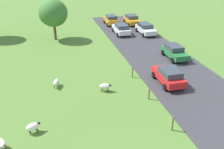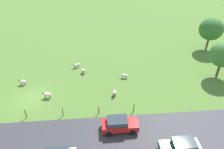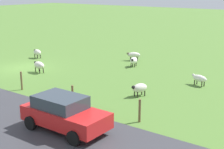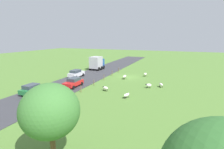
{
  "view_description": "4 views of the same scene",
  "coord_description": "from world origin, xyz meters",
  "px_view_note": "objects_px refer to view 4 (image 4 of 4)",
  "views": [
    {
      "loc": [
        -4.01,
        -8.45,
        11.61
      ],
      "look_at": [
        1.22,
        11.54,
        1.56
      ],
      "focal_mm": 40.55,
      "sensor_mm": 36.0,
      "label": 1
    },
    {
      "loc": [
        23.32,
        9.0,
        18.16
      ],
      "look_at": [
        -3.23,
        11.35,
        1.1
      ],
      "focal_mm": 33.33,
      "sensor_mm": 36.0,
      "label": 2
    },
    {
      "loc": [
        16.89,
        21.45,
        6.4
      ],
      "look_at": [
        0.37,
        9.21,
        0.98
      ],
      "focal_mm": 53.66,
      "sensor_mm": 36.0,
      "label": 3
    },
    {
      "loc": [
        -11.11,
        36.94,
        8.79
      ],
      "look_at": [
        1.27,
        6.64,
        1.8
      ],
      "focal_mm": 28.41,
      "sensor_mm": 36.0,
      "label": 4
    }
  ],
  "objects_px": {
    "car_6": "(73,82)",
    "sheep_3": "(105,88)",
    "sheep_4": "(149,85)",
    "tree_1": "(50,111)",
    "car_0": "(32,89)",
    "car_1": "(76,73)",
    "sheep_5": "(161,85)",
    "sheep_2": "(127,95)",
    "sheep_1": "(125,76)",
    "truck_0": "(97,63)",
    "sheep_0": "(145,74)"
  },
  "relations": [
    {
      "from": "car_6",
      "to": "sheep_3",
      "type": "bearing_deg",
      "value": 179.09
    },
    {
      "from": "sheep_4",
      "to": "tree_1",
      "type": "xyz_separation_m",
      "value": [
        2.77,
        21.25,
        3.35
      ]
    },
    {
      "from": "car_0",
      "to": "car_6",
      "type": "height_order",
      "value": "car_6"
    },
    {
      "from": "sheep_4",
      "to": "car_1",
      "type": "bearing_deg",
      "value": -7.84
    },
    {
      "from": "sheep_5",
      "to": "sheep_4",
      "type": "bearing_deg",
      "value": 32.63
    },
    {
      "from": "sheep_2",
      "to": "sheep_4",
      "type": "height_order",
      "value": "sheep_4"
    },
    {
      "from": "sheep_1",
      "to": "sheep_5",
      "type": "height_order",
      "value": "sheep_1"
    },
    {
      "from": "sheep_1",
      "to": "truck_0",
      "type": "height_order",
      "value": "truck_0"
    },
    {
      "from": "sheep_0",
      "to": "truck_0",
      "type": "xyz_separation_m",
      "value": [
        13.97,
        -3.4,
        1.38
      ]
    },
    {
      "from": "sheep_2",
      "to": "sheep_3",
      "type": "relative_size",
      "value": 1.08
    },
    {
      "from": "car_0",
      "to": "car_6",
      "type": "distance_m",
      "value": 6.85
    },
    {
      "from": "sheep_2",
      "to": "car_0",
      "type": "relative_size",
      "value": 0.31
    },
    {
      "from": "truck_0",
      "to": "car_1",
      "type": "relative_size",
      "value": 1.0
    },
    {
      "from": "sheep_1",
      "to": "car_6",
      "type": "relative_size",
      "value": 0.32
    },
    {
      "from": "sheep_2",
      "to": "sheep_4",
      "type": "distance_m",
      "value": 6.78
    },
    {
      "from": "sheep_2",
      "to": "car_6",
      "type": "xyz_separation_m",
      "value": [
        10.57,
        -2.1,
        0.39
      ]
    },
    {
      "from": "tree_1",
      "to": "sheep_1",
      "type": "bearing_deg",
      "value": -82.95
    },
    {
      "from": "tree_1",
      "to": "car_0",
      "type": "bearing_deg",
      "value": -39.52
    },
    {
      "from": "sheep_1",
      "to": "tree_1",
      "type": "relative_size",
      "value": 0.23
    },
    {
      "from": "sheep_1",
      "to": "sheep_4",
      "type": "relative_size",
      "value": 1.2
    },
    {
      "from": "sheep_1",
      "to": "tree_1",
      "type": "xyz_separation_m",
      "value": [
        -3.21,
        25.99,
        3.28
      ]
    },
    {
      "from": "sheep_0",
      "to": "car_1",
      "type": "distance_m",
      "value": 15.44
    },
    {
      "from": "sheep_2",
      "to": "car_1",
      "type": "xyz_separation_m",
      "value": [
        14.38,
        -8.74,
        0.42
      ]
    },
    {
      "from": "sheep_1",
      "to": "sheep_5",
      "type": "relative_size",
      "value": 1.07
    },
    {
      "from": "car_0",
      "to": "car_1",
      "type": "distance_m",
      "value": 12.46
    },
    {
      "from": "truck_0",
      "to": "car_0",
      "type": "distance_m",
      "value": 22.58
    },
    {
      "from": "sheep_5",
      "to": "car_1",
      "type": "xyz_separation_m",
      "value": [
        18.3,
        -1.01,
        0.4
      ]
    },
    {
      "from": "sheep_5",
      "to": "truck_0",
      "type": "bearing_deg",
      "value": -31.15
    },
    {
      "from": "sheep_4",
      "to": "truck_0",
      "type": "xyz_separation_m",
      "value": [
        16.44,
        -12.35,
        1.4
      ]
    },
    {
      "from": "sheep_3",
      "to": "car_0",
      "type": "height_order",
      "value": "car_0"
    },
    {
      "from": "sheep_3",
      "to": "sheep_5",
      "type": "xyz_separation_m",
      "value": [
        -8.21,
        -5.73,
        0.0
      ]
    },
    {
      "from": "tree_1",
      "to": "car_6",
      "type": "distance_m",
      "value": 19.73
    },
    {
      "from": "truck_0",
      "to": "car_6",
      "type": "height_order",
      "value": "truck_0"
    },
    {
      "from": "truck_0",
      "to": "car_0",
      "type": "height_order",
      "value": "truck_0"
    },
    {
      "from": "sheep_2",
      "to": "tree_1",
      "type": "xyz_separation_m",
      "value": [
        0.79,
        14.77,
        3.37
      ]
    },
    {
      "from": "sheep_4",
      "to": "car_6",
      "type": "bearing_deg",
      "value": 19.27
    },
    {
      "from": "sheep_3",
      "to": "sheep_5",
      "type": "relative_size",
      "value": 0.95
    },
    {
      "from": "tree_1",
      "to": "car_1",
      "type": "relative_size",
      "value": 1.36
    },
    {
      "from": "sheep_5",
      "to": "tree_1",
      "type": "height_order",
      "value": "tree_1"
    },
    {
      "from": "sheep_3",
      "to": "truck_0",
      "type": "distance_m",
      "value": 19.72
    },
    {
      "from": "sheep_4",
      "to": "truck_0",
      "type": "relative_size",
      "value": 0.26
    },
    {
      "from": "sheep_0",
      "to": "truck_0",
      "type": "distance_m",
      "value": 14.45
    },
    {
      "from": "sheep_2",
      "to": "sheep_5",
      "type": "relative_size",
      "value": 1.03
    },
    {
      "from": "sheep_3",
      "to": "truck_0",
      "type": "bearing_deg",
      "value": -58.88
    },
    {
      "from": "sheep_4",
      "to": "car_1",
      "type": "distance_m",
      "value": 16.52
    },
    {
      "from": "sheep_1",
      "to": "car_6",
      "type": "bearing_deg",
      "value": 54.23
    },
    {
      "from": "sheep_1",
      "to": "sheep_2",
      "type": "bearing_deg",
      "value": 109.62
    },
    {
      "from": "sheep_2",
      "to": "car_1",
      "type": "distance_m",
      "value": 16.83
    },
    {
      "from": "sheep_0",
      "to": "car_1",
      "type": "bearing_deg",
      "value": 25.73
    },
    {
      "from": "truck_0",
      "to": "car_0",
      "type": "bearing_deg",
      "value": 90.7
    }
  ]
}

